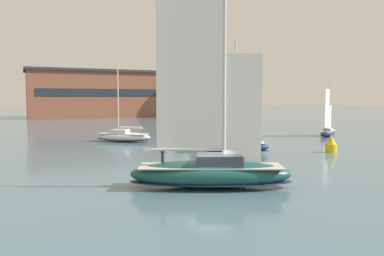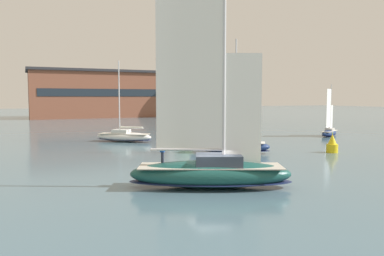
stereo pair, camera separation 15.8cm
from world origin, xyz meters
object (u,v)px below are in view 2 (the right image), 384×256
object	(u,v)px
sailboat_moored_outer_mooring	(329,132)
tree_shore_right	(183,87)
sailboat_main	(211,170)
sailboat_moored_near_marina	(124,136)
channel_buoy	(332,145)
sailboat_moored_mid_channel	(229,145)

from	to	relation	value
sailboat_moored_outer_mooring	tree_shore_right	bearing A→B (deg)	88.96
sailboat_main	sailboat_moored_outer_mooring	size ratio (longest dim) A/B	1.86
sailboat_main	sailboat_moored_near_marina	xyz separation A→B (m)	(1.04, 27.94, -0.42)
sailboat_main	channel_buoy	world-z (taller)	sailboat_main
tree_shore_right	sailboat_moored_mid_channel	size ratio (longest dim) A/B	1.07
sailboat_main	sailboat_moored_mid_channel	bearing A→B (deg)	55.81
tree_shore_right	sailboat_moored_mid_channel	world-z (taller)	tree_shore_right
sailboat_main	channel_buoy	distance (m)	21.13
sailboat_main	sailboat_moored_near_marina	bearing A→B (deg)	87.86
tree_shore_right	sailboat_moored_near_marina	distance (m)	64.39
tree_shore_right	sailboat_moored_outer_mooring	size ratio (longest dim) A/B	1.61
tree_shore_right	sailboat_moored_outer_mooring	xyz separation A→B (m)	(-1.11, -61.06, -8.33)
tree_shore_right	sailboat_moored_near_marina	size ratio (longest dim) A/B	1.18
sailboat_main	sailboat_moored_mid_channel	xyz separation A→B (m)	(8.89, 13.08, -0.34)
tree_shore_right	channel_buoy	bearing A→B (deg)	-100.49
sailboat_moored_mid_channel	sailboat_main	bearing A→B (deg)	-124.19
sailboat_moored_mid_channel	channel_buoy	xyz separation A→B (m)	(10.36, -4.35, 0.06)
sailboat_main	sailboat_moored_near_marina	world-z (taller)	sailboat_main
channel_buoy	tree_shore_right	bearing A→B (deg)	79.51
sailboat_moored_near_marina	sailboat_main	bearing A→B (deg)	-92.14
tree_shore_right	channel_buoy	size ratio (longest dim) A/B	5.86
sailboat_moored_near_marina	sailboat_moored_mid_channel	xyz separation A→B (m)	(7.84, -14.86, 0.08)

